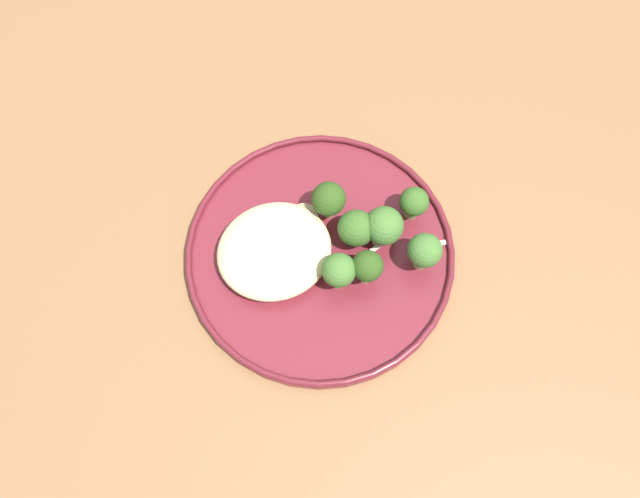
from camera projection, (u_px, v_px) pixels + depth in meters
ground at (324, 369)px, 1.37m from camera, size 6.00×6.00×0.00m
wooden_dining_table at (327, 266)px, 0.75m from camera, size 1.40×1.00×0.74m
dinner_plate at (320, 253)px, 0.67m from camera, size 0.29×0.29×0.02m
noodle_bed at (274, 250)px, 0.65m from camera, size 0.12×0.11×0.03m
seared_scallop_tilted_round at (295, 247)px, 0.65m from camera, size 0.03×0.03×0.02m
seared_scallop_right_edge at (240, 247)px, 0.65m from camera, size 0.03×0.03×0.02m
seared_scallop_rear_pale at (260, 254)px, 0.65m from camera, size 0.03×0.03×0.02m
seared_scallop_front_small at (242, 272)px, 0.64m from camera, size 0.02×0.02×0.02m
seared_scallop_large_seared at (304, 218)px, 0.67m from camera, size 0.03×0.03×0.02m
broccoli_floret_rear_charred at (384, 226)px, 0.64m from camera, size 0.04×0.04×0.06m
broccoli_floret_split_head at (424, 251)px, 0.63m from camera, size 0.04×0.04×0.05m
broccoli_floret_beside_noodles at (367, 267)px, 0.62m from camera, size 0.03×0.03×0.05m
broccoli_floret_small_sprig at (329, 199)px, 0.65m from camera, size 0.04×0.04×0.06m
broccoli_floret_right_tilted at (356, 228)px, 0.64m from camera, size 0.04×0.04×0.05m
broccoli_floret_tall_stalk at (339, 271)px, 0.62m from camera, size 0.04×0.04×0.05m
broccoli_floret_center_pile at (414, 203)px, 0.65m from camera, size 0.03×0.03×0.05m
onion_sliver_pale_crescent at (381, 244)px, 0.66m from camera, size 0.06×0.02×0.00m
onion_sliver_curled_piece at (342, 271)px, 0.65m from camera, size 0.05×0.01×0.00m
onion_sliver_short_strip at (384, 229)px, 0.67m from camera, size 0.04×0.03×0.00m
onion_sliver_long_sliver at (427, 246)px, 0.66m from camera, size 0.04×0.01×0.00m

